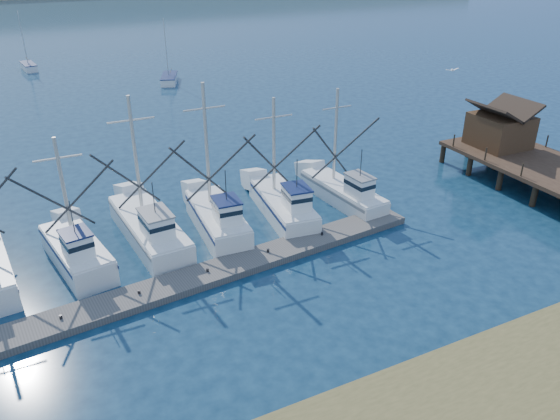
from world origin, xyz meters
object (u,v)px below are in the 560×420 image
at_px(floating_dock, 175,285).
at_px(timber_pier, 533,153).
at_px(sailboat_near, 169,79).
at_px(sailboat_far, 29,66).

relative_size(floating_dock, timber_pier, 1.62).
distance_m(floating_dock, sailboat_near, 48.73).
relative_size(timber_pier, sailboat_near, 2.47).
relative_size(sailboat_near, sailboat_far, 1.00).
bearing_deg(sailboat_far, floating_dock, -94.24).
xyz_separation_m(floating_dock, sailboat_near, (13.13, 46.93, 0.28)).
distance_m(timber_pier, sailboat_far, 69.63).
xyz_separation_m(floating_dock, timber_pier, (29.03, 1.75, 2.35)).
bearing_deg(sailboat_near, timber_pier, -50.23).
xyz_separation_m(timber_pier, sailboat_near, (-15.90, 45.18, -2.07)).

